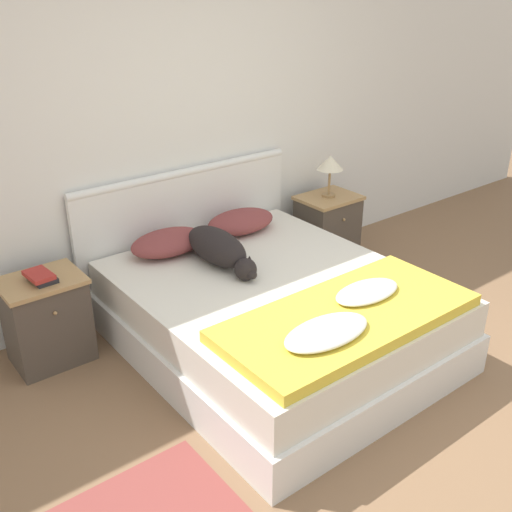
% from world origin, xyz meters
% --- Properties ---
extents(ground_plane, '(16.00, 16.00, 0.00)m').
position_xyz_m(ground_plane, '(0.00, 0.00, 0.00)').
color(ground_plane, '#896647').
extents(wall_back, '(9.00, 0.06, 2.55)m').
position_xyz_m(wall_back, '(0.00, 2.13, 1.27)').
color(wall_back, white).
rests_on(wall_back, ground_plane).
extents(bed, '(1.71, 2.03, 0.49)m').
position_xyz_m(bed, '(-0.05, 1.02, 0.24)').
color(bed, white).
rests_on(bed, ground_plane).
extents(headboard, '(1.79, 0.06, 0.98)m').
position_xyz_m(headboard, '(-0.05, 2.06, 0.51)').
color(headboard, white).
rests_on(headboard, ground_plane).
extents(nightstand_left, '(0.49, 0.40, 0.58)m').
position_xyz_m(nightstand_left, '(-1.26, 1.79, 0.29)').
color(nightstand_left, '#4C4238').
rests_on(nightstand_left, ground_plane).
extents(nightstand_right, '(0.49, 0.40, 0.58)m').
position_xyz_m(nightstand_right, '(1.16, 1.79, 0.29)').
color(nightstand_right, '#4C4238').
rests_on(nightstand_right, ground_plane).
extents(pillow_left, '(0.55, 0.35, 0.15)m').
position_xyz_m(pillow_left, '(-0.37, 1.81, 0.57)').
color(pillow_left, brown).
rests_on(pillow_left, bed).
extents(pillow_right, '(0.55, 0.35, 0.15)m').
position_xyz_m(pillow_right, '(0.26, 1.81, 0.57)').
color(pillow_right, brown).
rests_on(pillow_right, bed).
extents(quilt, '(1.50, 0.68, 0.12)m').
position_xyz_m(quilt, '(-0.06, 0.39, 0.54)').
color(quilt, yellow).
rests_on(quilt, bed).
extents(dog, '(0.25, 0.79, 0.23)m').
position_xyz_m(dog, '(-0.18, 1.46, 0.60)').
color(dog, black).
rests_on(dog, bed).
extents(book_stack, '(0.16, 0.21, 0.06)m').
position_xyz_m(book_stack, '(-1.26, 1.77, 0.60)').
color(book_stack, '#232328').
rests_on(book_stack, nightstand_left).
extents(table_lamp, '(0.21, 0.21, 0.34)m').
position_xyz_m(table_lamp, '(1.16, 1.80, 0.85)').
color(table_lamp, '#9E7A4C').
rests_on(table_lamp, nightstand_right).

